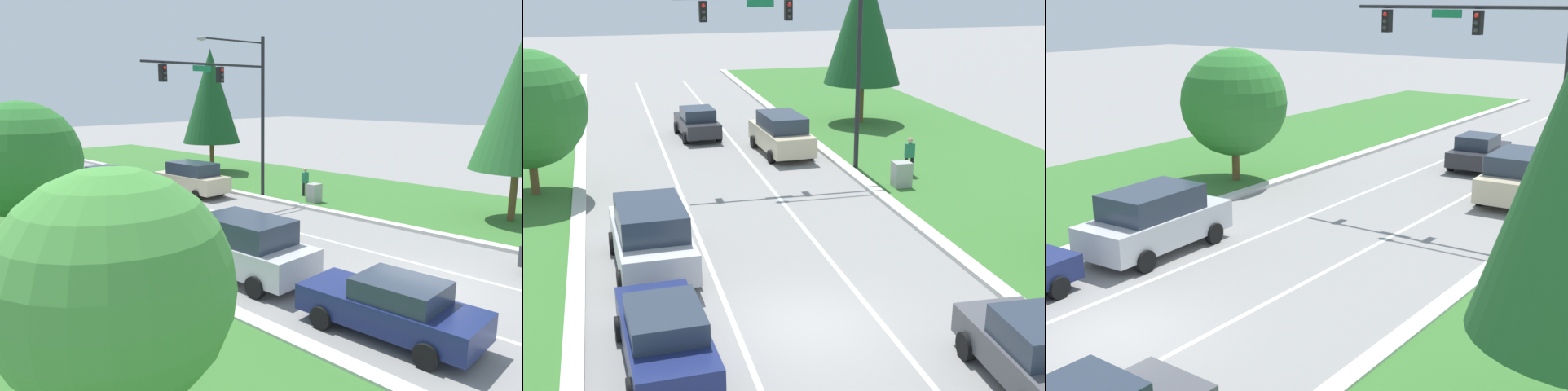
# 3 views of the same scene
# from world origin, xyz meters

# --- Properties ---
(ground_plane) EXTENTS (160.00, 160.00, 0.00)m
(ground_plane) POSITION_xyz_m (0.00, 0.00, 0.00)
(ground_plane) COLOR gray
(curb_strip_right) EXTENTS (0.50, 90.00, 0.15)m
(curb_strip_right) POSITION_xyz_m (5.65, 0.00, 0.07)
(curb_strip_right) COLOR beige
(curb_strip_right) RESTS_ON ground_plane
(curb_strip_left) EXTENTS (0.50, 90.00, 0.15)m
(curb_strip_left) POSITION_xyz_m (-5.65, 0.00, 0.07)
(curb_strip_left) COLOR beige
(curb_strip_left) RESTS_ON ground_plane
(lane_stripe_inner_left) EXTENTS (0.14, 81.00, 0.01)m
(lane_stripe_inner_left) POSITION_xyz_m (-1.80, 0.00, 0.00)
(lane_stripe_inner_left) COLOR white
(lane_stripe_inner_left) RESTS_ON ground_plane
(lane_stripe_inner_right) EXTENTS (0.14, 81.00, 0.01)m
(lane_stripe_inner_right) POSITION_xyz_m (1.80, 0.00, 0.00)
(lane_stripe_inner_right) COLOR white
(lane_stripe_inner_right) RESTS_ON ground_plane
(traffic_signal_mast) EXTENTS (7.77, 0.41, 8.93)m
(traffic_signal_mast) POSITION_xyz_m (3.99, 13.42, 5.89)
(traffic_signal_mast) COLOR black
(traffic_signal_mast) RESTS_ON ground_plane
(silver_suv) EXTENTS (2.42, 5.00, 2.02)m
(silver_suv) POSITION_xyz_m (-3.46, 4.57, 1.03)
(silver_suv) COLOR silver
(silver_suv) RESTS_ON ground_plane
(champagne_suv) EXTENTS (2.29, 4.96, 1.92)m
(champagne_suv) POSITION_xyz_m (3.57, 16.84, 0.98)
(champagne_suv) COLOR beige
(champagne_suv) RESTS_ON ground_plane
(charcoal_sedan) EXTENTS (2.11, 4.21, 1.58)m
(charcoal_sedan) POSITION_xyz_m (0.20, 21.23, 0.78)
(charcoal_sedan) COLOR #28282D
(charcoal_sedan) RESTS_ON ground_plane
(navy_sedan) EXTENTS (2.14, 4.64, 1.51)m
(navy_sedan) POSITION_xyz_m (-3.63, -1.00, 0.77)
(navy_sedan) COLOR navy
(navy_sedan) RESTS_ON ground_plane
(graphite_sedan) EXTENTS (2.09, 4.20, 1.67)m
(graphite_sedan) POSITION_xyz_m (3.83, -3.81, 0.83)
(graphite_sedan) COLOR #4C4C51
(graphite_sedan) RESTS_ON ground_plane
(utility_cabinet) EXTENTS (0.70, 0.60, 1.08)m
(utility_cabinet) POSITION_xyz_m (6.86, 10.24, 0.54)
(utility_cabinet) COLOR #9E9E99
(utility_cabinet) RESTS_ON ground_plane
(pedestrian) EXTENTS (0.40, 0.23, 1.69)m
(pedestrian) POSITION_xyz_m (7.83, 11.72, 0.94)
(pedestrian) COLOR black
(pedestrian) RESTS_ON ground_plane
(oak_near_left_tree) EXTENTS (4.48, 4.48, 5.66)m
(oak_near_left_tree) POSITION_xyz_m (-7.28, 12.81, 3.42)
(oak_near_left_tree) COLOR brown
(oak_near_left_tree) RESTS_ON ground_plane
(conifer_far_right_tree) EXTENTS (4.22, 4.22, 9.03)m
(conifer_far_right_tree) POSITION_xyz_m (9.59, 22.42, 5.65)
(conifer_far_right_tree) COLOR brown
(conifer_far_right_tree) RESTS_ON ground_plane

